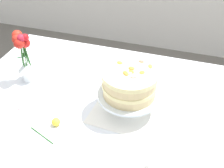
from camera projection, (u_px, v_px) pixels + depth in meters
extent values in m
cube|color=white|center=(101.00, 102.00, 1.43)|extent=(1.40, 1.00, 0.03)
cylinder|color=brown|center=(43.00, 89.00, 2.10)|extent=(0.06, 0.06, 0.71)
cylinder|color=brown|center=(213.00, 125.00, 1.81)|extent=(0.06, 0.06, 0.71)
cube|color=white|center=(128.00, 109.00, 1.36)|extent=(0.34, 0.34, 0.00)
cylinder|color=silver|center=(128.00, 108.00, 1.36)|extent=(0.11, 0.11, 0.01)
cylinder|color=silver|center=(129.00, 102.00, 1.33)|extent=(0.03, 0.03, 0.07)
cylinder|color=silver|center=(129.00, 94.00, 1.31)|extent=(0.29, 0.29, 0.01)
cylinder|color=beige|center=(129.00, 90.00, 1.29)|extent=(0.24, 0.24, 0.04)
cylinder|color=beige|center=(129.00, 85.00, 1.27)|extent=(0.25, 0.25, 0.02)
cylinder|color=beige|center=(130.00, 80.00, 1.26)|extent=(0.24, 0.24, 0.04)
cylinder|color=beige|center=(130.00, 74.00, 1.24)|extent=(0.25, 0.25, 0.02)
ellipsoid|color=orange|center=(142.00, 72.00, 1.22)|extent=(0.03, 0.03, 0.00)
ellipsoid|color=yellow|center=(120.00, 62.00, 1.28)|extent=(0.03, 0.03, 0.01)
ellipsoid|color=orange|center=(126.00, 73.00, 1.22)|extent=(0.04, 0.04, 0.01)
ellipsoid|color=pink|center=(134.00, 76.00, 1.20)|extent=(0.03, 0.03, 0.01)
ellipsoid|color=pink|center=(128.00, 73.00, 1.22)|extent=(0.04, 0.02, 0.00)
ellipsoid|color=#E56B51|center=(141.00, 61.00, 1.29)|extent=(0.03, 0.02, 0.00)
ellipsoid|color=yellow|center=(150.00, 66.00, 1.26)|extent=(0.03, 0.03, 0.00)
ellipsoid|color=orange|center=(131.00, 68.00, 1.25)|extent=(0.03, 0.03, 0.01)
ellipsoid|color=orange|center=(131.00, 72.00, 1.23)|extent=(0.03, 0.03, 0.00)
cylinder|color=silver|center=(29.00, 75.00, 1.53)|extent=(0.07, 0.07, 0.06)
cone|color=silver|center=(27.00, 66.00, 1.50)|extent=(0.10, 0.10, 0.05)
cylinder|color=#2D6028|center=(26.00, 52.00, 1.44)|extent=(0.02, 0.01, 0.16)
sphere|color=red|center=(25.00, 38.00, 1.39)|extent=(0.04, 0.04, 0.04)
cylinder|color=#2D6028|center=(26.00, 54.00, 1.46)|extent=(0.01, 0.01, 0.13)
sphere|color=red|center=(25.00, 43.00, 1.42)|extent=(0.05, 0.05, 0.05)
cylinder|color=#2D6028|center=(25.00, 53.00, 1.46)|extent=(0.01, 0.02, 0.14)
sphere|color=red|center=(23.00, 41.00, 1.42)|extent=(0.05, 0.05, 0.05)
ellipsoid|color=#236B2D|center=(24.00, 54.00, 1.47)|extent=(0.02, 0.05, 0.01)
cylinder|color=#2D6028|center=(22.00, 50.00, 1.45)|extent=(0.02, 0.01, 0.17)
sphere|color=red|center=(17.00, 35.00, 1.40)|extent=(0.05, 0.05, 0.05)
ellipsoid|color=#236B2D|center=(23.00, 56.00, 1.46)|extent=(0.05, 0.03, 0.02)
cylinder|color=#2D6028|center=(21.00, 53.00, 1.44)|extent=(0.01, 0.01, 0.16)
sphere|color=red|center=(17.00, 39.00, 1.39)|extent=(0.05, 0.05, 0.05)
ellipsoid|color=#236B2D|center=(20.00, 57.00, 1.45)|extent=(0.05, 0.04, 0.01)
cylinder|color=#2D6028|center=(23.00, 55.00, 1.44)|extent=(0.01, 0.02, 0.14)
sphere|color=red|center=(19.00, 43.00, 1.39)|extent=(0.05, 0.05, 0.05)
cylinder|color=#2D6028|center=(24.00, 52.00, 1.44)|extent=(0.01, 0.01, 0.17)
sphere|color=red|center=(21.00, 38.00, 1.38)|extent=(0.04, 0.04, 0.04)
cylinder|color=white|center=(156.00, 166.00, 1.07)|extent=(0.07, 0.07, 0.06)
cylinder|color=#2D6028|center=(42.00, 135.00, 1.23)|extent=(0.14, 0.06, 0.01)
sphere|color=yellow|center=(56.00, 122.00, 1.27)|extent=(0.04, 0.04, 0.04)
ellipsoid|color=pink|center=(79.00, 63.00, 1.68)|extent=(0.03, 0.04, 0.00)
ellipsoid|color=pink|center=(21.00, 108.00, 1.37)|extent=(0.03, 0.03, 0.01)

